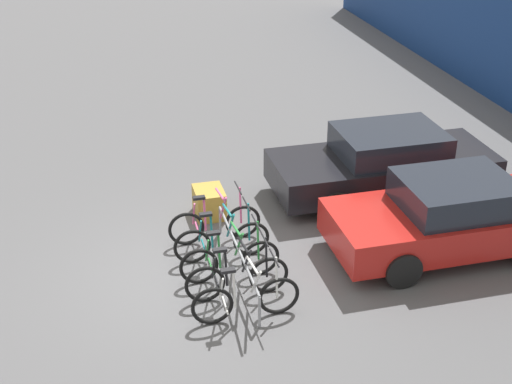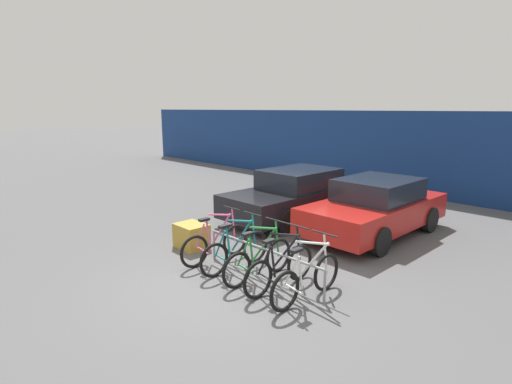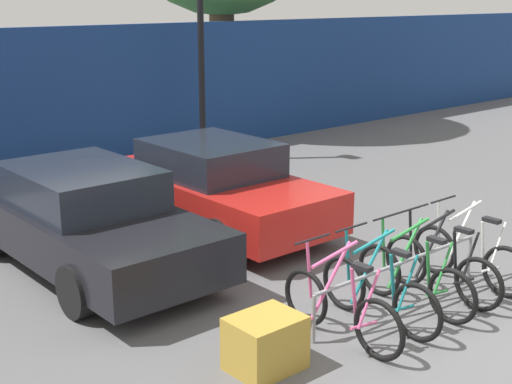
{
  "view_description": "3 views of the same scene",
  "coord_description": "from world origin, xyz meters",
  "px_view_note": "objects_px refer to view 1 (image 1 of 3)",
  "views": [
    {
      "loc": [
        10.04,
        -1.54,
        6.82
      ],
      "look_at": [
        -0.48,
        1.16,
        1.2
      ],
      "focal_mm": 50.0,
      "sensor_mm": 36.0,
      "label": 1
    },
    {
      "loc": [
        5.17,
        -4.23,
        3.08
      ],
      "look_at": [
        -0.61,
        1.28,
        1.4
      ],
      "focal_mm": 28.0,
      "sensor_mm": 36.0,
      "label": 2
    },
    {
      "loc": [
        -6.23,
        -4.16,
        3.58
      ],
      "look_at": [
        -0.9,
        2.04,
        1.32
      ],
      "focal_mm": 50.0,
      "sensor_mm": 36.0,
      "label": 3
    }
  ],
  "objects_px": {
    "car_black": "(384,163)",
    "bicycle_teal": "(222,240)",
    "car_red": "(449,216)",
    "cargo_crate": "(209,202)",
    "bike_rack": "(238,251)",
    "bicycle_white": "(246,298)",
    "bicycle_pink": "(215,223)",
    "bicycle_green": "(230,260)",
    "bicycle_black": "(237,277)"
  },
  "relations": [
    {
      "from": "bike_rack",
      "to": "bicycle_green",
      "type": "distance_m",
      "value": 0.19
    },
    {
      "from": "bicycle_green",
      "to": "bicycle_white",
      "type": "height_order",
      "value": "same"
    },
    {
      "from": "car_black",
      "to": "car_red",
      "type": "xyz_separation_m",
      "value": [
        2.33,
        0.22,
        -0.0
      ]
    },
    {
      "from": "car_red",
      "to": "cargo_crate",
      "type": "relative_size",
      "value": 6.01
    },
    {
      "from": "car_black",
      "to": "cargo_crate",
      "type": "height_order",
      "value": "car_black"
    },
    {
      "from": "bike_rack",
      "to": "bicycle_white",
      "type": "height_order",
      "value": "bicycle_white"
    },
    {
      "from": "bicycle_teal",
      "to": "bicycle_black",
      "type": "distance_m",
      "value": 1.17
    },
    {
      "from": "car_black",
      "to": "car_red",
      "type": "distance_m",
      "value": 2.34
    },
    {
      "from": "car_black",
      "to": "bicycle_teal",
      "type": "bearing_deg",
      "value": -66.28
    },
    {
      "from": "car_black",
      "to": "cargo_crate",
      "type": "relative_size",
      "value": 6.47
    },
    {
      "from": "bicycle_white",
      "to": "car_black",
      "type": "xyz_separation_m",
      "value": [
        -3.4,
        3.72,
        0.31
      ]
    },
    {
      "from": "bicycle_teal",
      "to": "car_black",
      "type": "bearing_deg",
      "value": 111.25
    },
    {
      "from": "bicycle_pink",
      "to": "bicycle_white",
      "type": "distance_m",
      "value": 2.39
    },
    {
      "from": "bicycle_pink",
      "to": "cargo_crate",
      "type": "distance_m",
      "value": 1.0
    },
    {
      "from": "bicycle_pink",
      "to": "bicycle_black",
      "type": "bearing_deg",
      "value": -1.46
    },
    {
      "from": "bicycle_green",
      "to": "car_red",
      "type": "xyz_separation_m",
      "value": [
        0.06,
        3.94,
        0.31
      ]
    },
    {
      "from": "bicycle_pink",
      "to": "bicycle_black",
      "type": "relative_size",
      "value": 1.0
    },
    {
      "from": "car_red",
      "to": "bicycle_teal",
      "type": "bearing_deg",
      "value": -100.08
    },
    {
      "from": "bicycle_green",
      "to": "car_red",
      "type": "relative_size",
      "value": 0.41
    },
    {
      "from": "bicycle_pink",
      "to": "car_black",
      "type": "xyz_separation_m",
      "value": [
        -1.01,
        3.72,
        0.31
      ]
    },
    {
      "from": "bicycle_pink",
      "to": "car_black",
      "type": "height_order",
      "value": "car_black"
    },
    {
      "from": "bicycle_teal",
      "to": "bicycle_green",
      "type": "bearing_deg",
      "value": -2.47
    },
    {
      "from": "bicycle_green",
      "to": "car_red",
      "type": "distance_m",
      "value": 3.95
    },
    {
      "from": "bike_rack",
      "to": "bicycle_green",
      "type": "bearing_deg",
      "value": -64.01
    },
    {
      "from": "car_black",
      "to": "cargo_crate",
      "type": "bearing_deg",
      "value": -89.7
    },
    {
      "from": "bicycle_black",
      "to": "car_black",
      "type": "xyz_separation_m",
      "value": [
        -2.8,
        3.72,
        0.31
      ]
    },
    {
      "from": "bicycle_white",
      "to": "car_black",
      "type": "distance_m",
      "value": 5.04
    },
    {
      "from": "bicycle_green",
      "to": "car_black",
      "type": "bearing_deg",
      "value": 119.97
    },
    {
      "from": "bicycle_green",
      "to": "bicycle_black",
      "type": "bearing_deg",
      "value": -1.49
    },
    {
      "from": "bicycle_pink",
      "to": "bicycle_teal",
      "type": "relative_size",
      "value": 1.0
    },
    {
      "from": "bicycle_black",
      "to": "car_black",
      "type": "bearing_deg",
      "value": 128.18
    },
    {
      "from": "bicycle_pink",
      "to": "car_black",
      "type": "relative_size",
      "value": 0.38
    },
    {
      "from": "bike_rack",
      "to": "car_black",
      "type": "bearing_deg",
      "value": 121.68
    },
    {
      "from": "bicycle_black",
      "to": "car_red",
      "type": "distance_m",
      "value": 3.98
    },
    {
      "from": "car_black",
      "to": "car_red",
      "type": "bearing_deg",
      "value": 5.45
    },
    {
      "from": "bicycle_black",
      "to": "cargo_crate",
      "type": "height_order",
      "value": "bicycle_black"
    },
    {
      "from": "bicycle_white",
      "to": "car_red",
      "type": "relative_size",
      "value": 0.41
    },
    {
      "from": "bicycle_pink",
      "to": "cargo_crate",
      "type": "height_order",
      "value": "bicycle_pink"
    },
    {
      "from": "bicycle_black",
      "to": "car_red",
      "type": "relative_size",
      "value": 0.41
    },
    {
      "from": "bicycle_pink",
      "to": "car_red",
      "type": "relative_size",
      "value": 0.41
    },
    {
      "from": "bike_rack",
      "to": "bicycle_black",
      "type": "distance_m",
      "value": 0.63
    },
    {
      "from": "car_red",
      "to": "cargo_crate",
      "type": "xyz_separation_m",
      "value": [
        -2.32,
        -3.85,
        -0.42
      ]
    },
    {
      "from": "bicycle_green",
      "to": "cargo_crate",
      "type": "relative_size",
      "value": 2.44
    },
    {
      "from": "car_red",
      "to": "car_black",
      "type": "bearing_deg",
      "value": -174.55
    },
    {
      "from": "bicycle_teal",
      "to": "car_red",
      "type": "distance_m",
      "value": 4.01
    },
    {
      "from": "bike_rack",
      "to": "car_red",
      "type": "distance_m",
      "value": 3.8
    },
    {
      "from": "bicycle_green",
      "to": "bicycle_black",
      "type": "distance_m",
      "value": 0.53
    },
    {
      "from": "car_red",
      "to": "cargo_crate",
      "type": "height_order",
      "value": "car_red"
    },
    {
      "from": "bicycle_pink",
      "to": "bicycle_black",
      "type": "xyz_separation_m",
      "value": [
        1.8,
        0.0,
        0.0
      ]
    },
    {
      "from": "bicycle_green",
      "to": "cargo_crate",
      "type": "bearing_deg",
      "value": 176.32
    }
  ]
}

